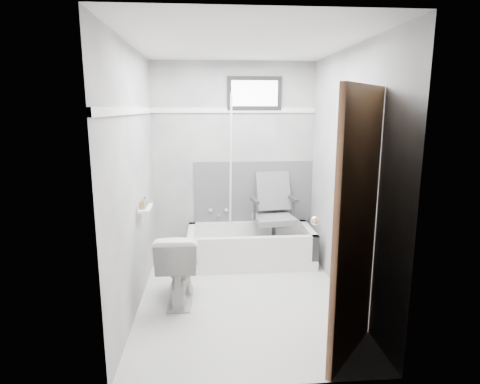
{
  "coord_description": "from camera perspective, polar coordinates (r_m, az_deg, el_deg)",
  "views": [
    {
      "loc": [
        -0.32,
        -3.66,
        1.84
      ],
      "look_at": [
        0.0,
        0.35,
        1.0
      ],
      "focal_mm": 30.0,
      "sensor_mm": 36.0,
      "label": 1
    }
  ],
  "objects": [
    {
      "name": "floor",
      "position": [
        4.11,
        0.4,
        -14.8
      ],
      "size": [
        2.6,
        2.6,
        0.0
      ],
      "primitive_type": "plane",
      "color": "silver",
      "rests_on": "ground"
    },
    {
      "name": "toilet",
      "position": [
        3.98,
        -8.68,
        -10.39
      ],
      "size": [
        0.41,
        0.72,
        0.69
      ],
      "primitive_type": "imported",
      "rotation": [
        0.0,
        0.0,
        3.12
      ],
      "color": "silver",
      "rests_on": "floor"
    },
    {
      "name": "shelf",
      "position": [
        3.96,
        -13.29,
        -2.26
      ],
      "size": [
        0.1,
        0.32,
        0.02
      ],
      "primitive_type": "cube",
      "color": "white",
      "rests_on": "wall_left"
    },
    {
      "name": "soap_bottle_b",
      "position": [
        4.01,
        -13.34,
        -1.23
      ],
      "size": [
        0.1,
        0.1,
        0.09
      ],
      "primitive_type": "imported",
      "rotation": [
        0.0,
        0.0,
        0.74
      ],
      "color": "#476A83",
      "rests_on": "shelf"
    },
    {
      "name": "window",
      "position": [
        4.98,
        2.06,
        13.85
      ],
      "size": [
        0.66,
        0.04,
        0.4
      ],
      "primitive_type": null,
      "color": "black",
      "rests_on": "wall_back"
    },
    {
      "name": "trim_back",
      "position": [
        4.96,
        -0.89,
        11.55
      ],
      "size": [
        2.0,
        0.02,
        0.06
      ],
      "primitive_type": "cube",
      "color": "white",
      "rests_on": "wall_back"
    },
    {
      "name": "faucet",
      "position": [
        5.1,
        -3.07,
        -2.88
      ],
      "size": [
        0.26,
        0.1,
        0.16
      ],
      "primitive_type": null,
      "color": "silver",
      "rests_on": "wall_back"
    },
    {
      "name": "bathtub",
      "position": [
        4.9,
        1.5,
        -7.65
      ],
      "size": [
        1.5,
        0.7,
        0.42
      ],
      "primitive_type": null,
      "color": "white",
      "rests_on": "floor"
    },
    {
      "name": "soap_bottle_a",
      "position": [
        3.87,
        -13.65,
        -1.61
      ],
      "size": [
        0.06,
        0.06,
        0.12
      ],
      "primitive_type": "imported",
      "rotation": [
        0.0,
        0.0,
        -0.22
      ],
      "color": "#95814A",
      "rests_on": "shelf"
    },
    {
      "name": "trim_left",
      "position": [
        3.72,
        -15.16,
        11.08
      ],
      "size": [
        0.02,
        2.6,
        0.06
      ],
      "primitive_type": "cube",
      "color": "white",
      "rests_on": "wall_left"
    },
    {
      "name": "wall_front",
      "position": [
        2.47,
        3.08,
        -3.25
      ],
      "size": [
        2.0,
        0.02,
        2.4
      ],
      "primitive_type": "cube",
      "color": "slate",
      "rests_on": "floor"
    },
    {
      "name": "backerboard",
      "position": [
        5.09,
        1.95,
        -0.0
      ],
      "size": [
        1.5,
        0.02,
        0.78
      ],
      "primitive_type": "cube",
      "color": "#4C4C4F",
      "rests_on": "wall_back"
    },
    {
      "name": "wall_right",
      "position": [
        3.95,
        15.06,
        2.05
      ],
      "size": [
        0.02,
        2.6,
        2.4
      ],
      "primitive_type": "cube",
      "color": "slate",
      "rests_on": "floor"
    },
    {
      "name": "door",
      "position": [
        2.84,
        23.08,
        -6.37
      ],
      "size": [
        0.78,
        0.78,
        2.0
      ],
      "primitive_type": null,
      "color": "#573220",
      "rests_on": "floor"
    },
    {
      "name": "ceiling",
      "position": [
        3.72,
        0.46,
        20.44
      ],
      "size": [
        2.6,
        2.6,
        0.0
      ],
      "primitive_type": "plane",
      "rotation": [
        3.14,
        0.0,
        0.0
      ],
      "color": "silver",
      "rests_on": "floor"
    },
    {
      "name": "pole",
      "position": [
        4.8,
        -1.34,
        2.3
      ],
      "size": [
        0.02,
        0.46,
        1.91
      ],
      "primitive_type": "cylinder",
      "rotation": [
        0.23,
        0.0,
        0.0
      ],
      "color": "white",
      "rests_on": "bathtub"
    },
    {
      "name": "wall_back",
      "position": [
        5.02,
        -0.87,
        4.45
      ],
      "size": [
        2.0,
        0.02,
        2.4
      ],
      "primitive_type": "cube",
      "color": "slate",
      "rests_on": "floor"
    },
    {
      "name": "wall_left",
      "position": [
        3.78,
        -14.85,
        1.64
      ],
      "size": [
        0.02,
        2.6,
        2.4
      ],
      "primitive_type": "cube",
      "color": "slate",
      "rests_on": "floor"
    },
    {
      "name": "office_chair",
      "position": [
        4.87,
        4.86,
        -3.03
      ],
      "size": [
        0.62,
        0.62,
        0.96
      ],
      "primitive_type": null,
      "rotation": [
        0.0,
        0.0,
        0.12
      ],
      "color": "slate",
      "rests_on": "bathtub"
    }
  ]
}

